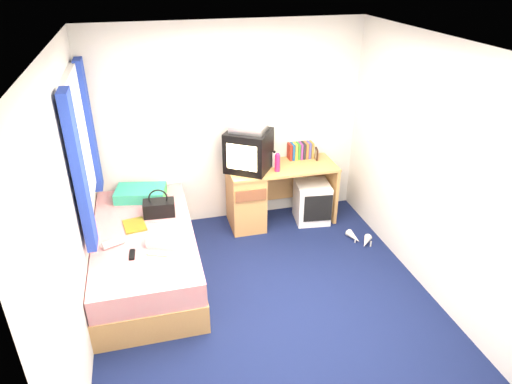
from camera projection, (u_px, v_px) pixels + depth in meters
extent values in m
plane|color=#0C1438|center=(267.00, 300.00, 4.46)|extent=(3.40, 3.40, 0.00)
plane|color=white|center=(270.00, 46.00, 3.35)|extent=(3.40, 3.40, 0.00)
plane|color=silver|center=(229.00, 127.00, 5.36)|extent=(3.20, 0.00, 3.20)
plane|color=silver|center=(354.00, 333.00, 2.44)|extent=(3.20, 0.00, 3.20)
plane|color=silver|center=(71.00, 215.00, 3.55)|extent=(0.00, 3.40, 3.40)
plane|color=silver|center=(433.00, 172.00, 4.25)|extent=(0.00, 3.40, 3.40)
cube|color=tan|center=(147.00, 263.00, 4.75)|extent=(1.00, 2.00, 0.30)
cube|color=brown|center=(200.00, 278.00, 4.51)|extent=(0.02, 0.70, 0.18)
cube|color=white|center=(144.00, 241.00, 4.62)|extent=(0.98, 1.98, 0.24)
cube|color=teal|center=(141.00, 193.00, 5.16)|extent=(0.60, 0.45, 0.12)
cube|color=tan|center=(282.00, 167.00, 5.46)|extent=(1.30, 0.55, 0.03)
cube|color=tan|center=(246.00, 199.00, 5.54)|extent=(0.40, 0.52, 0.72)
cube|color=tan|center=(329.00, 189.00, 5.77)|extent=(0.04, 0.52, 0.72)
cube|color=tan|center=(294.00, 178.00, 5.86)|extent=(0.78, 0.03, 0.55)
cube|color=white|center=(312.00, 202.00, 5.70)|extent=(0.45, 0.45, 0.51)
cube|color=black|center=(249.00, 150.00, 5.27)|extent=(0.64, 0.63, 0.47)
cube|color=#FFE2A1|center=(242.00, 158.00, 5.09)|extent=(0.31, 0.21, 0.29)
cube|color=#BDBDBF|center=(248.00, 128.00, 5.15)|extent=(0.48, 0.44, 0.07)
cube|color=maroon|center=(290.00, 152.00, 5.60)|extent=(0.03, 0.13, 0.20)
cube|color=navy|center=(292.00, 151.00, 5.60)|extent=(0.03, 0.13, 0.20)
cube|color=gold|center=(295.00, 151.00, 5.61)|extent=(0.03, 0.13, 0.20)
cube|color=#337F33|center=(298.00, 151.00, 5.62)|extent=(0.03, 0.13, 0.20)
cube|color=#7F337F|center=(300.00, 151.00, 5.63)|extent=(0.03, 0.13, 0.20)
cube|color=#262626|center=(303.00, 150.00, 5.63)|extent=(0.03, 0.13, 0.20)
cube|color=#B26633|center=(306.00, 150.00, 5.64)|extent=(0.03, 0.13, 0.20)
cube|color=#4C4C99|center=(309.00, 150.00, 5.65)|extent=(0.03, 0.13, 0.20)
cube|color=olive|center=(311.00, 150.00, 5.66)|extent=(0.03, 0.13, 0.20)
cube|color=black|center=(316.00, 154.00, 5.61)|extent=(0.04, 0.12, 0.14)
cylinder|color=#DF1F58|center=(277.00, 163.00, 5.29)|extent=(0.08, 0.08, 0.20)
cylinder|color=white|center=(274.00, 160.00, 5.40)|extent=(0.05, 0.05, 0.18)
cube|color=black|center=(159.00, 208.00, 4.81)|extent=(0.34, 0.20, 0.16)
torus|color=black|center=(158.00, 198.00, 4.76)|extent=(0.20, 0.03, 0.20)
cube|color=silver|center=(166.00, 237.00, 4.37)|extent=(0.39, 0.37, 0.11)
cube|color=gold|center=(135.00, 225.00, 4.65)|extent=(0.25, 0.31, 0.01)
cylinder|color=silver|center=(113.00, 243.00, 4.31)|extent=(0.21, 0.14, 0.07)
cube|color=yellow|center=(159.00, 254.00, 4.21)|extent=(0.23, 0.14, 0.01)
cube|color=black|center=(132.00, 255.00, 4.19)|extent=(0.06, 0.16, 0.02)
cube|color=silver|center=(78.00, 143.00, 4.21)|extent=(0.02, 0.90, 1.10)
cube|color=white|center=(67.00, 79.00, 3.94)|extent=(0.06, 1.06, 0.08)
cube|color=white|center=(90.00, 199.00, 4.49)|extent=(0.06, 1.06, 0.08)
cube|color=navy|center=(79.00, 174.00, 3.74)|extent=(0.08, 0.24, 1.40)
cube|color=navy|center=(89.00, 127.00, 4.76)|extent=(0.08, 0.24, 1.40)
cone|color=silver|center=(354.00, 237.00, 5.38)|extent=(0.13, 0.23, 0.09)
cone|color=silver|center=(366.00, 242.00, 5.29)|extent=(0.21, 0.23, 0.09)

